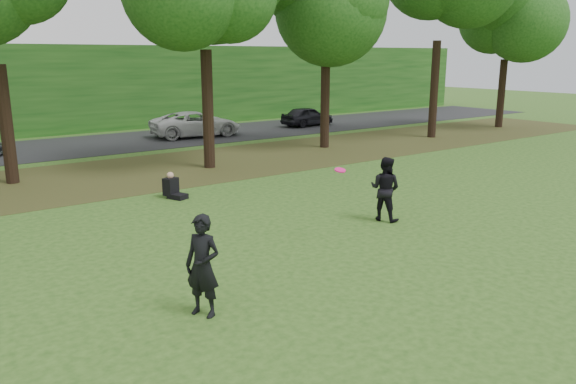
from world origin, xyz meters
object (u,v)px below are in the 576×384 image
Objects in this scene: frisbee at (340,170)px; seated_person at (173,188)px; player_left at (203,266)px; player_right at (385,189)px.

frisbee is 6.66m from seated_person.
seated_person is at bearing 129.88° from player_left.
player_left is at bearing -133.27° from seated_person.
frisbee is at bearing 80.75° from player_left.
player_left reaches higher than seated_person.
player_left is 4.87m from frisbee.
player_left is 5.76× the size of frisbee.
player_left reaches higher than player_right.
player_left is 2.18× the size of seated_person.
frisbee is at bearing 85.10° from player_right.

